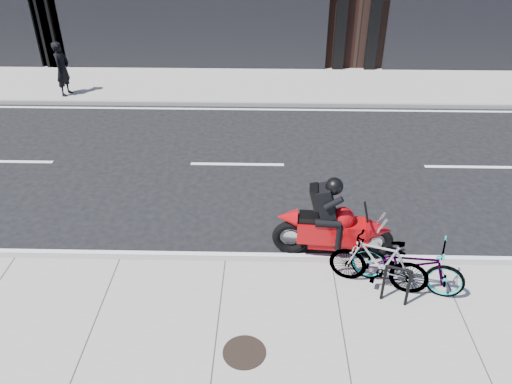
{
  "coord_description": "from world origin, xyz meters",
  "views": [
    {
      "loc": [
        0.76,
        -9.25,
        6.19
      ],
      "look_at": [
        0.55,
        -0.77,
        0.9
      ],
      "focal_mm": 35.0,
      "sensor_mm": 36.0,
      "label": 1
    }
  ],
  "objects_px": {
    "bike_rack": "(397,282)",
    "bicycle_rear": "(379,263)",
    "pedestrian": "(62,69)",
    "bicycle_front": "(407,263)",
    "motorcycle": "(339,225)",
    "manhole_cover": "(244,352)"
  },
  "relations": [
    {
      "from": "bike_rack",
      "to": "motorcycle",
      "type": "xyz_separation_m",
      "value": [
        -0.8,
        1.39,
        0.13
      ]
    },
    {
      "from": "bike_rack",
      "to": "pedestrian",
      "type": "bearing_deg",
      "value": 133.07
    },
    {
      "from": "pedestrian",
      "to": "manhole_cover",
      "type": "relative_size",
      "value": 2.65
    },
    {
      "from": "bicycle_front",
      "to": "pedestrian",
      "type": "relative_size",
      "value": 1.11
    },
    {
      "from": "bike_rack",
      "to": "bicycle_front",
      "type": "xyz_separation_m",
      "value": [
        0.26,
        0.4,
        0.07
      ]
    },
    {
      "from": "bike_rack",
      "to": "motorcycle",
      "type": "bearing_deg",
      "value": 119.96
    },
    {
      "from": "bicycle_rear",
      "to": "pedestrian",
      "type": "bearing_deg",
      "value": -117.81
    },
    {
      "from": "manhole_cover",
      "to": "bicycle_rear",
      "type": "bearing_deg",
      "value": 34.46
    },
    {
      "from": "bike_rack",
      "to": "manhole_cover",
      "type": "bearing_deg",
      "value": -155.21
    },
    {
      "from": "bicycle_rear",
      "to": "manhole_cover",
      "type": "relative_size",
      "value": 2.59
    },
    {
      "from": "manhole_cover",
      "to": "motorcycle",
      "type": "bearing_deg",
      "value": 56.56
    },
    {
      "from": "bicycle_front",
      "to": "motorcycle",
      "type": "relative_size",
      "value": 0.84
    },
    {
      "from": "bike_rack",
      "to": "motorcycle",
      "type": "height_order",
      "value": "motorcycle"
    },
    {
      "from": "bike_rack",
      "to": "motorcycle",
      "type": "relative_size",
      "value": 0.32
    },
    {
      "from": "bicycle_rear",
      "to": "motorcycle",
      "type": "height_order",
      "value": "motorcycle"
    },
    {
      "from": "bicycle_front",
      "to": "bike_rack",
      "type": "bearing_deg",
      "value": 166.81
    },
    {
      "from": "bicycle_front",
      "to": "manhole_cover",
      "type": "xyz_separation_m",
      "value": [
        -2.74,
        -1.54,
        -0.5
      ]
    },
    {
      "from": "bike_rack",
      "to": "bicycle_rear",
      "type": "relative_size",
      "value": 0.44
    },
    {
      "from": "bike_rack",
      "to": "pedestrian",
      "type": "relative_size",
      "value": 0.43
    },
    {
      "from": "bike_rack",
      "to": "bicycle_rear",
      "type": "bearing_deg",
      "value": 119.74
    },
    {
      "from": "bicycle_front",
      "to": "manhole_cover",
      "type": "relative_size",
      "value": 2.93
    },
    {
      "from": "bicycle_rear",
      "to": "manhole_cover",
      "type": "distance_m",
      "value": 2.77
    }
  ]
}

